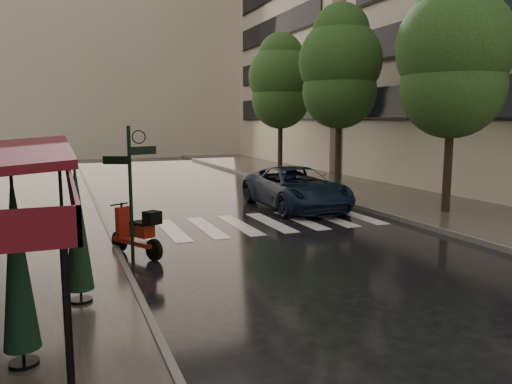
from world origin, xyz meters
TOP-DOWN VIEW (x-y plane):
  - ground at (0.00, 0.00)m, footprint 120.00×120.00m
  - sidewalk_near at (-4.50, 12.00)m, footprint 6.00×60.00m
  - sidewalk_far at (10.25, 12.00)m, footprint 5.50×60.00m
  - curb_near at (-1.45, 12.00)m, footprint 0.12×60.00m
  - curb_far at (7.45, 12.00)m, footprint 0.12×60.00m
  - crosswalk at (2.98, 6.00)m, footprint 7.85×3.20m
  - signpost at (-1.19, 3.00)m, footprint 1.17×0.29m
  - haussmann_far at (16.50, 26.00)m, footprint 8.00×16.00m
  - backdrop_building at (3.00, 38.00)m, footprint 22.00×6.00m
  - tree_near at (9.60, 5.00)m, footprint 3.80×3.80m
  - tree_mid at (9.50, 12.00)m, footprint 3.80×3.80m
  - tree_far at (9.70, 19.00)m, footprint 3.80×3.80m
  - scooter at (-1.01, 3.52)m, footprint 1.05×1.65m
  - parked_car at (5.38, 8.05)m, footprint 2.57×5.48m
  - parasol_front at (-3.20, -1.61)m, footprint 0.45×0.45m
  - parasol_back at (-2.42, 0.50)m, footprint 0.46×0.46m

SIDE VIEW (x-z plane):
  - ground at x=0.00m, z-range 0.00..0.00m
  - crosswalk at x=2.98m, z-range 0.00..0.01m
  - sidewalk_near at x=-4.50m, z-range 0.00..0.12m
  - sidewalk_far at x=10.25m, z-range 0.00..0.12m
  - curb_near at x=-1.45m, z-range -0.01..0.15m
  - curb_far at x=7.45m, z-range -0.01..0.15m
  - scooter at x=-1.01m, z-range -0.04..1.16m
  - parked_car at x=5.38m, z-range 0.00..1.52m
  - parasol_back at x=-2.42m, z-range 0.21..2.67m
  - parasol_front at x=-3.20m, z-range 0.22..2.73m
  - signpost at x=-1.19m, z-range 0.28..3.38m
  - tree_near at x=9.60m, z-range 1.33..9.31m
  - tree_far at x=9.70m, z-range 1.37..9.54m
  - tree_mid at x=9.50m, z-range 1.42..9.76m
  - haussmann_far at x=16.50m, z-range 0.00..18.50m
  - backdrop_building at x=3.00m, z-range 0.00..20.00m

